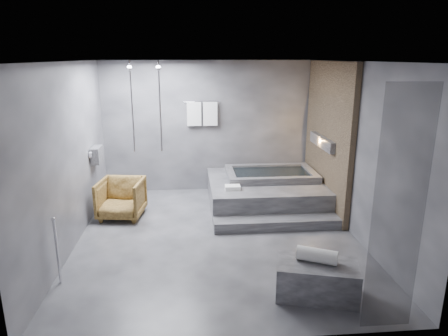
{
  "coord_description": "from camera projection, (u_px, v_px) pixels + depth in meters",
  "views": [
    {
      "loc": [
        -0.41,
        -6.01,
        2.87
      ],
      "look_at": [
        0.13,
        0.3,
        1.1
      ],
      "focal_mm": 32.0,
      "sensor_mm": 36.0,
      "label": 1
    }
  ],
  "objects": [
    {
      "name": "room",
      "position": [
        241.0,
        130.0,
        6.37
      ],
      "size": [
        5.0,
        5.04,
        2.82
      ],
      "color": "#2F2F32",
      "rests_on": "ground"
    },
    {
      "name": "tub_deck",
      "position": [
        265.0,
        192.0,
        7.98
      ],
      "size": [
        2.2,
        2.0,
        0.5
      ],
      "primitive_type": "cube",
      "color": "#353537",
      "rests_on": "ground"
    },
    {
      "name": "tub_step",
      "position": [
        277.0,
        223.0,
        6.89
      ],
      "size": [
        2.2,
        0.36,
        0.18
      ],
      "primitive_type": "cube",
      "color": "#353537",
      "rests_on": "ground"
    },
    {
      "name": "concrete_bench",
      "position": [
        317.0,
        280.0,
        4.91
      ],
      "size": [
        1.08,
        0.77,
        0.44
      ],
      "primitive_type": "cube",
      "rotation": [
        0.0,
        0.0,
        -0.26
      ],
      "color": "#38383B",
      "rests_on": "ground"
    },
    {
      "name": "driftwood_chair",
      "position": [
        121.0,
        198.0,
        7.31
      ],
      "size": [
        0.87,
        0.89,
        0.72
      ],
      "primitive_type": "imported",
      "rotation": [
        0.0,
        0.0,
        -0.14
      ],
      "color": "#432D10",
      "rests_on": "ground"
    },
    {
      "name": "rolled_towel",
      "position": [
        317.0,
        255.0,
        4.87
      ],
      "size": [
        0.52,
        0.38,
        0.18
      ],
      "primitive_type": "cylinder",
      "rotation": [
        0.0,
        1.57,
        -0.46
      ],
      "color": "white",
      "rests_on": "concrete_bench"
    },
    {
      "name": "deck_towel",
      "position": [
        233.0,
        187.0,
        7.36
      ],
      "size": [
        0.28,
        0.21,
        0.07
      ],
      "primitive_type": "cube",
      "rotation": [
        0.0,
        0.0,
        -0.01
      ],
      "color": "white",
      "rests_on": "tub_deck"
    }
  ]
}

